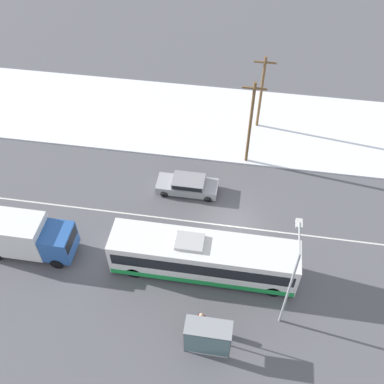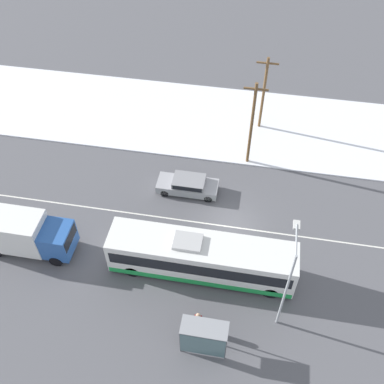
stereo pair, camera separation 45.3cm
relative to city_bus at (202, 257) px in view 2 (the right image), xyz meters
name	(u,v)px [view 2 (the right image)]	position (x,y,z in m)	size (l,w,h in m)	color
ground_plane	(231,227)	(1.59, 4.04, -1.56)	(120.00, 120.00, 0.00)	#56565B
snow_lot	(247,125)	(1.59, 15.85, -1.50)	(80.00, 10.38, 0.12)	white
lane_marking_center	(231,227)	(1.59, 4.04, -1.56)	(60.00, 0.12, 0.00)	silver
city_bus	(202,257)	(0.00, 0.00, 0.00)	(12.14, 2.57, 3.20)	white
box_truck	(21,232)	(-12.34, -0.23, 0.17)	(6.75, 2.30, 3.17)	silver
sedan_car	(188,185)	(-2.17, 6.99, -0.81)	(4.71, 1.80, 1.37)	#9E9EA3
pedestrian_at_stop	(198,320)	(0.46, -4.13, -0.44)	(0.66, 0.29, 1.83)	#23232D
bus_shelter	(204,338)	(0.98, -5.40, 0.11)	(2.70, 1.20, 2.40)	gray
streetlamp	(288,276)	(5.19, -2.39, 3.03)	(0.36, 2.51, 7.27)	#9EA3A8
utility_pole_roadside	(252,124)	(2.07, 11.09, 2.48)	(1.80, 0.24, 7.73)	brown
utility_pole_snowlot	(264,93)	(2.70, 15.80, 2.12)	(1.80, 0.24, 7.00)	brown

